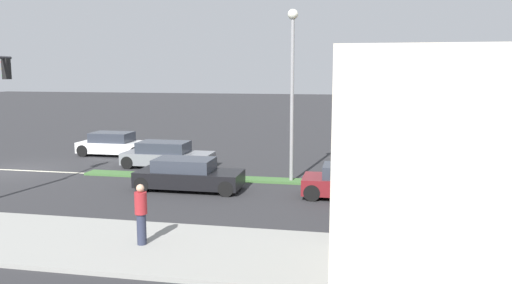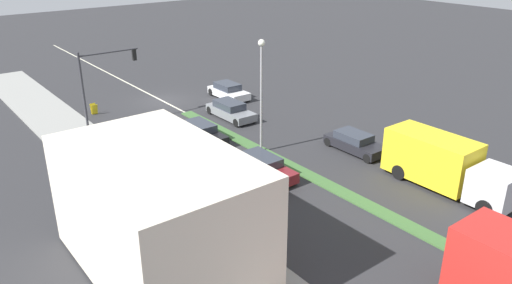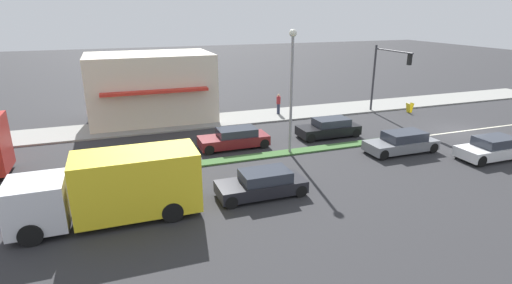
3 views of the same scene
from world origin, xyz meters
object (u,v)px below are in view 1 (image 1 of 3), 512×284
object	(u,v)px
street_lamp	(292,73)
sedan_dark	(374,153)
pedestrian	(141,213)
delivery_truck	(511,140)
van_white	(115,144)
sedan_maroon	(359,182)
suv_black	(188,175)
suv_grey	(167,155)

from	to	relation	value
street_lamp	sedan_dark	world-z (taller)	street_lamp
pedestrian	sedan_dark	bearing A→B (deg)	154.19
pedestrian	delivery_truck	xyz separation A→B (m)	(-14.00, 13.36, 0.45)
sedan_dark	van_white	bearing A→B (deg)	-90.00
van_white	sedan_maroon	distance (m)	15.65
street_lamp	van_white	world-z (taller)	street_lamp
van_white	sedan_maroon	bearing A→B (deg)	62.60
suv_black	van_white	distance (m)	10.01
delivery_truck	suv_grey	size ratio (longest dim) A/B	1.65
sedan_dark	delivery_truck	bearing A→B (deg)	90.00
pedestrian	sedan_maroon	size ratio (longest dim) A/B	0.38
delivery_truck	pedestrian	bearing A→B (deg)	-43.65
pedestrian	suv_black	distance (m)	6.88
sedan_maroon	delivery_truck	bearing A→B (deg)	134.25
street_lamp	pedestrian	xyz separation A→B (m)	(9.00, -3.03, -3.76)
pedestrian	delivery_truck	bearing A→B (deg)	136.35
delivery_truck	suv_black	size ratio (longest dim) A/B	1.73
suv_black	sedan_maroon	distance (m)	6.94
pedestrian	sedan_maroon	bearing A→B (deg)	138.75
street_lamp	van_white	xyz separation A→B (m)	(-5.00, -10.96, -4.13)
sedan_maroon	suv_grey	world-z (taller)	suv_grey
pedestrian	sedan_maroon	distance (m)	9.05
pedestrian	suv_black	bearing A→B (deg)	-171.83
street_lamp	suv_grey	xyz separation A→B (m)	(-2.20, -6.66, -4.15)
delivery_truck	suv_grey	xyz separation A→B (m)	(2.80, -16.98, -0.84)
delivery_truck	suv_black	xyz separation A→B (m)	(7.20, -14.33, -0.84)
suv_grey	sedan_dark	bearing A→B (deg)	105.08
suv_black	sedan_dark	bearing A→B (deg)	132.90
pedestrian	van_white	xyz separation A→B (m)	(-14.00, -7.93, -0.38)
street_lamp	suv_grey	bearing A→B (deg)	-108.29
suv_grey	delivery_truck	bearing A→B (deg)	99.37
delivery_truck	van_white	xyz separation A→B (m)	(0.00, -21.28, -0.82)
suv_black	suv_grey	bearing A→B (deg)	-148.98
pedestrian	suv_black	world-z (taller)	pedestrian
street_lamp	sedan_maroon	distance (m)	5.54
pedestrian	van_white	distance (m)	16.09
suv_grey	sedan_dark	distance (m)	10.77
pedestrian	sedan_dark	distance (m)	15.56
suv_grey	sedan_maroon	bearing A→B (deg)	65.34
sedan_maroon	sedan_dark	distance (m)	7.25
street_lamp	suv_black	xyz separation A→B (m)	(2.20, -4.01, -4.15)
suv_black	sedan_dark	size ratio (longest dim) A/B	1.03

